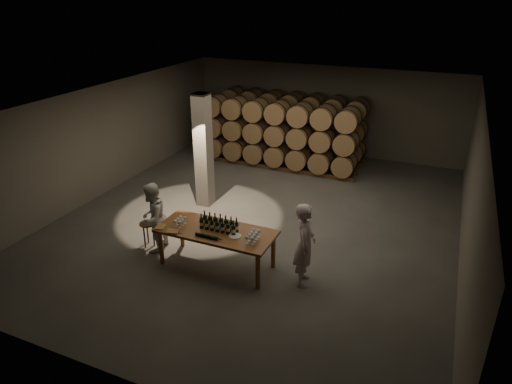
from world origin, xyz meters
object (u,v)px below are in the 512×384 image
at_px(plate, 235,236).
at_px(person_man, 305,244).
at_px(tasting_table, 216,234).
at_px(stool, 148,227).
at_px(bottle_cluster, 219,225).
at_px(person_woman, 152,218).
at_px(notebook_near, 173,231).

bearing_deg(plate, person_man, 9.22).
relative_size(tasting_table, stool, 4.21).
xyz_separation_m(tasting_table, plate, (0.50, -0.08, 0.11)).
bearing_deg(stool, bottle_cluster, -2.04).
distance_m(bottle_cluster, plate, 0.47).
relative_size(stool, person_woman, 0.37).
bearing_deg(stool, person_woman, -19.33).
xyz_separation_m(notebook_near, stool, (-1.10, 0.55, -0.41)).
distance_m(notebook_near, stool, 1.30).
bearing_deg(plate, tasting_table, 171.31).
relative_size(bottle_cluster, notebook_near, 3.39).
relative_size(bottle_cluster, person_woman, 0.52).
distance_m(bottle_cluster, person_woman, 1.75).
xyz_separation_m(tasting_table, bottle_cluster, (0.06, 0.04, 0.23)).
bearing_deg(stool, notebook_near, -26.56).
bearing_deg(plate, bottle_cluster, 165.46).
xyz_separation_m(plate, stool, (-2.41, 0.18, -0.40)).
relative_size(plate, notebook_near, 1.05).
xyz_separation_m(bottle_cluster, stool, (-1.97, 0.07, -0.52)).
height_order(bottle_cluster, plate, bottle_cluster).
bearing_deg(notebook_near, stool, 138.66).
xyz_separation_m(plate, person_man, (1.47, 0.24, 0.01)).
distance_m(bottle_cluster, stool, 2.04).
bearing_deg(person_man, person_woman, 77.56).
xyz_separation_m(stool, person_woman, (0.23, -0.08, 0.34)).
distance_m(bottle_cluster, person_man, 1.92).
bearing_deg(plate, person_woman, 177.29).
distance_m(plate, notebook_near, 1.36).
xyz_separation_m(bottle_cluster, plate, (0.44, -0.11, -0.12)).
xyz_separation_m(bottle_cluster, person_man, (1.91, 0.12, -0.11)).
height_order(bottle_cluster, person_woman, person_woman).
distance_m(plate, person_man, 1.49).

